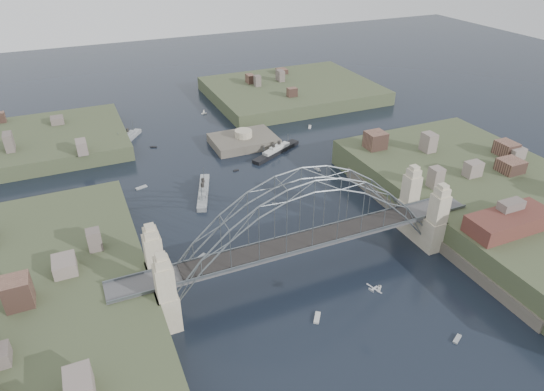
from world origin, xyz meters
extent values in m
plane|color=black|center=(0.00, 0.00, 0.00)|extent=(500.00, 500.00, 0.00)
cube|color=#4B4B4E|center=(0.00, 0.00, 8.00)|extent=(84.00, 6.00, 0.70)
cube|color=#555D63|center=(0.00, -3.00, 8.55)|extent=(84.00, 0.25, 0.50)
cube|color=#555D63|center=(0.00, 3.00, 8.55)|extent=(84.00, 0.25, 0.50)
cube|color=black|center=(0.00, 0.00, 8.55)|extent=(55.20, 5.20, 0.35)
cube|color=tan|center=(-31.50, -5.00, 8.85)|extent=(3.40, 3.40, 17.70)
cube|color=tan|center=(-31.50, 5.00, 8.85)|extent=(3.40, 3.40, 17.70)
cube|color=tan|center=(31.50, -5.00, 8.85)|extent=(3.40, 3.40, 17.70)
cube|color=tan|center=(31.50, 5.00, 8.85)|extent=(3.40, 3.40, 17.70)
cube|color=tan|center=(-31.50, 0.00, 4.00)|extent=(4.08, 13.80, 8.00)
cube|color=tan|center=(31.50, 0.00, 4.00)|extent=(4.08, 13.80, 8.00)
cube|color=#3C462A|center=(-58.00, 0.00, 2.00)|extent=(50.00, 90.00, 12.00)
cube|color=#514B40|center=(-35.50, 0.00, 1.00)|extent=(6.00, 70.00, 4.00)
cube|color=#3C462A|center=(58.00, 0.00, 2.00)|extent=(50.00, 90.00, 12.00)
cube|color=#514B40|center=(35.50, 0.00, 1.00)|extent=(6.00, 70.00, 4.00)
cube|color=#3C462A|center=(-55.00, 95.00, 0.50)|extent=(60.00, 45.00, 9.00)
cube|color=#3C462A|center=(50.00, 110.00, 0.75)|extent=(70.00, 55.00, 9.50)
cube|color=#514B40|center=(12.00, 70.00, -0.50)|extent=(22.00, 16.00, 7.00)
cylinder|color=tan|center=(12.00, 70.00, 4.20)|extent=(6.00, 6.00, 2.40)
cube|color=#592D26|center=(44.00, -14.00, 10.00)|extent=(20.00, 8.00, 4.00)
cube|color=#4B4B4E|center=(39.00, -28.00, 0.70)|extent=(4.00, 22.00, 1.40)
cube|color=#92979A|center=(-10.85, 42.30, 0.44)|extent=(9.08, 19.56, 1.76)
cube|color=#92979A|center=(-10.85, 42.30, 1.76)|extent=(5.49, 10.93, 1.32)
cube|color=#92979A|center=(-10.85, 42.30, 2.75)|extent=(3.02, 5.15, 0.88)
cylinder|color=black|center=(-11.32, 40.99, 3.52)|extent=(0.95, 0.95, 1.76)
cylinder|color=black|center=(-10.39, 43.61, 3.52)|extent=(0.95, 0.95, 1.76)
cylinder|color=#555D63|center=(-12.83, 36.70, 3.30)|extent=(0.18, 0.18, 4.40)
cylinder|color=#555D63|center=(-8.88, 47.91, 3.30)|extent=(0.18, 0.18, 4.40)
cube|color=#92979A|center=(-24.91, 89.16, 0.44)|extent=(12.38, 15.85, 1.78)
cube|color=#92979A|center=(-24.91, 89.16, 1.78)|extent=(7.20, 9.01, 1.33)
cube|color=#92979A|center=(-24.91, 89.16, 2.78)|extent=(3.69, 4.39, 0.89)
cylinder|color=black|center=(-25.64, 88.15, 3.56)|extent=(0.88, 0.88, 1.78)
cylinder|color=black|center=(-24.18, 90.17, 3.56)|extent=(0.88, 0.88, 1.78)
cylinder|color=#555D63|center=(-28.03, 84.83, 3.33)|extent=(0.18, 0.18, 4.44)
cylinder|color=#555D63|center=(-21.79, 93.48, 3.33)|extent=(0.18, 0.18, 4.44)
cube|color=black|center=(19.56, 59.00, 0.40)|extent=(20.65, 12.85, 1.59)
cube|color=#BCBCB8|center=(19.56, 59.00, 1.59)|extent=(11.64, 7.59, 1.19)
cube|color=#BCBCB8|center=(19.56, 59.00, 2.48)|extent=(5.58, 4.00, 0.79)
cylinder|color=black|center=(18.21, 58.28, 3.17)|extent=(1.07, 1.07, 1.59)
cylinder|color=black|center=(20.91, 59.72, 3.17)|extent=(1.07, 1.07, 1.59)
cylinder|color=#555D63|center=(13.78, 55.93, 2.97)|extent=(0.16, 0.16, 3.96)
cylinder|color=#555D63|center=(25.34, 62.07, 2.97)|extent=(0.16, 0.16, 3.96)
cube|color=silver|center=(4.86, -18.95, 8.23)|extent=(1.82, 0.82, 0.32)
cube|color=silver|center=(4.86, -18.95, 8.28)|extent=(1.30, 3.55, 0.07)
cube|color=silver|center=(3.99, -19.21, 8.40)|extent=(0.48, 1.13, 0.40)
cube|color=#BCBCB8|center=(-19.75, 14.21, 0.15)|extent=(2.29, 1.80, 0.45)
cube|color=#BCBCB8|center=(5.74, 28.72, 0.15)|extent=(1.90, 1.33, 0.45)
cube|color=#BCBCB8|center=(-4.38, -14.27, 0.15)|extent=(2.68, 3.13, 0.45)
cube|color=#BCBCB8|center=(26.37, 42.35, 0.15)|extent=(1.28, 2.56, 0.45)
cube|color=#BCBCB8|center=(26.37, 42.35, 0.55)|extent=(0.96, 1.57, 0.40)
cylinder|color=black|center=(26.37, 42.35, 1.00)|extent=(0.16, 0.16, 0.70)
cube|color=#BCBCB8|center=(-26.64, 53.15, 0.15)|extent=(3.60, 2.05, 0.45)
cube|color=#BCBCB8|center=(2.69, 52.23, 0.15)|extent=(1.78, 0.84, 0.45)
cube|color=#BCBCB8|center=(17.18, -29.78, 0.15)|extent=(2.63, 1.92, 0.45)
cube|color=#BCBCB8|center=(-17.43, 80.40, 0.15)|extent=(2.28, 1.65, 0.45)
cube|color=#BCBCB8|center=(29.57, 11.68, 0.15)|extent=(1.53, 2.77, 0.45)
cube|color=#BCBCB8|center=(7.98, 104.78, 0.15)|extent=(2.17, 0.74, 0.45)
cylinder|color=#555D63|center=(7.98, 104.78, 1.20)|extent=(0.08, 0.08, 2.20)
cone|color=silver|center=(7.98, 104.78, 1.20)|extent=(1.25, 1.02, 1.92)
cube|color=#BCBCB8|center=(-42.21, 34.51, 0.15)|extent=(2.78, 1.33, 0.45)
cube|color=#BCBCB8|center=(11.85, -12.13, 0.15)|extent=(1.82, 1.81, 0.45)
cube|color=#BCBCB8|center=(11.85, -12.13, 0.55)|extent=(1.20, 1.20, 0.40)
cylinder|color=black|center=(11.85, -12.13, 1.00)|extent=(0.16, 0.16, 0.70)
cube|color=#BCBCB8|center=(40.53, 74.70, 0.15)|extent=(2.35, 3.03, 0.45)
cube|color=#BCBCB8|center=(40.53, 74.70, 0.55)|extent=(1.62, 1.94, 0.40)
cylinder|color=black|center=(40.53, 74.70, 1.00)|extent=(0.16, 0.16, 0.70)
camera|label=1|loc=(-40.46, -74.19, 68.86)|focal=31.49mm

